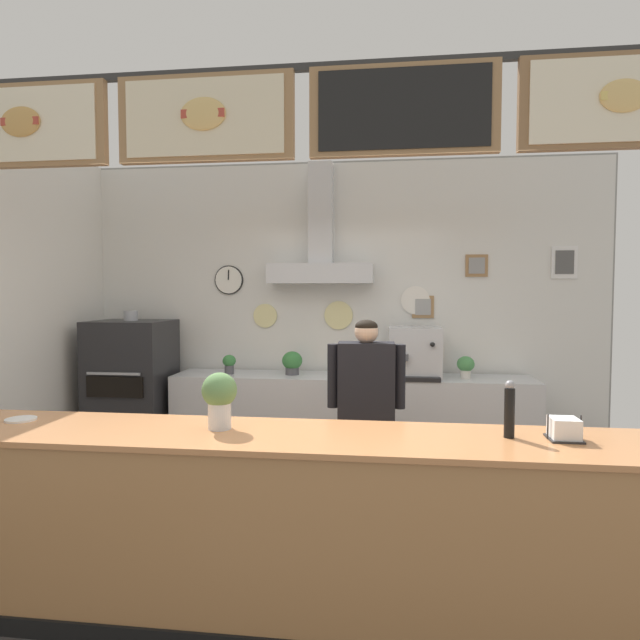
{
  "coord_description": "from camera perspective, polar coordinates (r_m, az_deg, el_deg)",
  "views": [
    {
      "loc": [
        0.47,
        -3.16,
        1.76
      ],
      "look_at": [
        -0.01,
        0.69,
        1.54
      ],
      "focal_mm": 29.7,
      "sensor_mm": 36.0,
      "label": 1
    }
  ],
  "objects": [
    {
      "name": "ground_plane",
      "position": [
        3.65,
        -1.32,
        -25.66
      ],
      "size": [
        6.47,
        6.47,
        0.0
      ],
      "primitive_type": "plane",
      "color": "#3F3A38"
    },
    {
      "name": "basil_vase",
      "position": [
        2.95,
        -10.78,
        -8.27
      ],
      "size": [
        0.19,
        0.19,
        0.31
      ],
      "color": "silver",
      "rests_on": "service_counter"
    },
    {
      "name": "napkin_holder",
      "position": [
        2.99,
        24.82,
        -10.68
      ],
      "size": [
        0.17,
        0.16,
        0.13
      ],
      "color": "#262628",
      "rests_on": "service_counter"
    },
    {
      "name": "back_wall_assembly",
      "position": [
        5.44,
        2.06,
        2.0
      ],
      "size": [
        5.39,
        2.73,
        3.1
      ],
      "color": "gray",
      "rests_on": "ground_plane"
    },
    {
      "name": "espresso_machine",
      "position": [
        5.19,
        10.19,
        -3.5
      ],
      "size": [
        0.5,
        0.46,
        0.49
      ],
      "color": "silver",
      "rests_on": "back_prep_counter"
    },
    {
      "name": "potted_sage",
      "position": [
        5.42,
        -9.76,
        -4.6
      ],
      "size": [
        0.13,
        0.13,
        0.19
      ],
      "color": "#4C4C51",
      "rests_on": "back_prep_counter"
    },
    {
      "name": "condiment_plate",
      "position": [
        3.57,
        -29.54,
        -9.3
      ],
      "size": [
        0.17,
        0.17,
        0.01
      ],
      "color": "white",
      "rests_on": "service_counter"
    },
    {
      "name": "potted_basil",
      "position": [
        5.25,
        15.43,
        -4.76
      ],
      "size": [
        0.16,
        0.16,
        0.21
      ],
      "color": "beige",
      "rests_on": "back_prep_counter"
    },
    {
      "name": "pizza_oven",
      "position": [
        5.75,
        -19.59,
        -7.32
      ],
      "size": [
        0.76,
        0.71,
        1.56
      ],
      "color": "#232326",
      "rests_on": "ground_plane"
    },
    {
      "name": "potted_oregano",
      "position": [
        5.31,
        -3.02,
        -4.55
      ],
      "size": [
        0.2,
        0.2,
        0.23
      ],
      "color": "#4C4C51",
      "rests_on": "back_prep_counter"
    },
    {
      "name": "service_counter",
      "position": [
        3.02,
        -2.7,
        -21.39
      ],
      "size": [
        4.1,
        0.67,
        1.01
      ],
      "color": "#B77F4C",
      "rests_on": "ground_plane"
    },
    {
      "name": "pepper_grinder",
      "position": [
        2.9,
        19.74,
        -9.06
      ],
      "size": [
        0.05,
        0.05,
        0.3
      ],
      "color": "black",
      "rests_on": "service_counter"
    },
    {
      "name": "shop_worker",
      "position": [
        3.99,
        4.98,
        -10.39
      ],
      "size": [
        0.57,
        0.24,
        1.55
      ],
      "rotation": [
        0.0,
        0.0,
        3.18
      ],
      "color": "#232328",
      "rests_on": "ground_plane"
    },
    {
      "name": "back_prep_counter",
      "position": [
        5.35,
        3.33,
        -10.97
      ],
      "size": [
        3.53,
        0.57,
        0.92
      ],
      "color": "silver",
      "rests_on": "ground_plane"
    }
  ]
}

